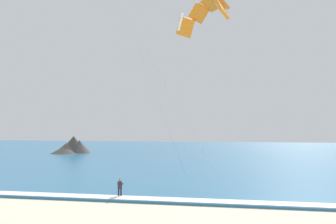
% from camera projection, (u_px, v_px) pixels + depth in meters
% --- Properties ---
extents(sea, '(200.00, 120.00, 0.20)m').
position_uv_depth(sea, '(225.00, 152.00, 87.26)').
color(sea, teal).
rests_on(sea, ground).
extents(surf_foam, '(200.00, 1.67, 0.04)m').
position_uv_depth(surf_foam, '(188.00, 200.00, 29.48)').
color(surf_foam, white).
rests_on(surf_foam, sea).
extents(surfboard, '(0.72, 1.46, 0.09)m').
position_uv_depth(surfboard, '(120.00, 198.00, 31.26)').
color(surfboard, '#239EC6').
rests_on(surfboard, ground).
extents(kitesurfer, '(0.59, 0.59, 1.69)m').
position_uv_depth(kitesurfer, '(120.00, 187.00, 31.32)').
color(kitesurfer, '#232328').
rests_on(kitesurfer, ground).
extents(kite_primary, '(9.07, 7.54, 17.09)m').
position_uv_depth(kite_primary, '(206.00, 10.00, 35.16)').
color(kite_primary, orange).
extents(headland_left, '(8.66, 9.25, 3.99)m').
position_uv_depth(headland_left, '(72.00, 147.00, 83.80)').
color(headland_left, '#47423D').
rests_on(headland_left, ground).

